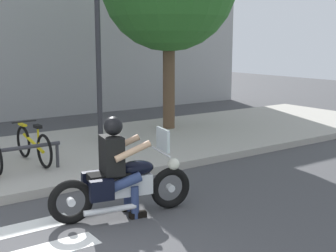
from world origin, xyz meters
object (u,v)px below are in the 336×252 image
(motorcycle, at_px, (124,185))
(rider, at_px, (118,160))
(street_lamp, at_px, (98,25))
(bicycle_5, at_px, (33,145))

(motorcycle, bearing_deg, rider, 166.26)
(rider, height_order, street_lamp, street_lamp)
(motorcycle, distance_m, street_lamp, 4.89)
(motorcycle, height_order, street_lamp, street_lamp)
(rider, bearing_deg, bicycle_5, 93.71)
(motorcycle, bearing_deg, bicycle_5, 95.15)
(motorcycle, height_order, rider, rider)
(bicycle_5, bearing_deg, motorcycle, -84.85)
(rider, bearing_deg, street_lamp, 66.52)
(motorcycle, xyz_separation_m, rider, (-0.08, 0.02, 0.36))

